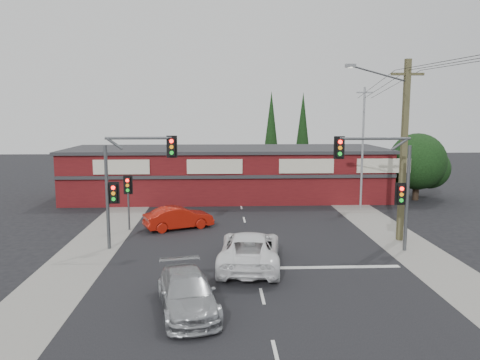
{
  "coord_description": "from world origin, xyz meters",
  "views": [
    {
      "loc": [
        -1.65,
        -22.25,
        7.15
      ],
      "look_at": [
        -0.53,
        3.0,
        3.5
      ],
      "focal_mm": 35.0,
      "sensor_mm": 36.0,
      "label": 1
    }
  ],
  "objects_px": {
    "silver_suv": "(187,293)",
    "white_suv": "(250,249)",
    "shop_building": "(227,172)",
    "red_sedan": "(179,218)",
    "utility_pole": "(402,145)"
  },
  "relations": [
    {
      "from": "silver_suv",
      "to": "white_suv",
      "type": "bearing_deg",
      "value": 50.59
    },
    {
      "from": "silver_suv",
      "to": "shop_building",
      "type": "height_order",
      "value": "shop_building"
    },
    {
      "from": "white_suv",
      "to": "utility_pole",
      "type": "bearing_deg",
      "value": -148.48
    },
    {
      "from": "shop_building",
      "to": "red_sedan",
      "type": "bearing_deg",
      "value": -106.5
    },
    {
      "from": "shop_building",
      "to": "utility_pole",
      "type": "height_order",
      "value": "utility_pole"
    },
    {
      "from": "red_sedan",
      "to": "utility_pole",
      "type": "height_order",
      "value": "utility_pole"
    },
    {
      "from": "shop_building",
      "to": "silver_suv",
      "type": "bearing_deg",
      "value": -94.61
    },
    {
      "from": "silver_suv",
      "to": "shop_building",
      "type": "bearing_deg",
      "value": 73.94
    },
    {
      "from": "white_suv",
      "to": "shop_building",
      "type": "bearing_deg",
      "value": -81.67
    },
    {
      "from": "red_sedan",
      "to": "shop_building",
      "type": "bearing_deg",
      "value": -40.15
    },
    {
      "from": "white_suv",
      "to": "silver_suv",
      "type": "bearing_deg",
      "value": 68.02
    },
    {
      "from": "silver_suv",
      "to": "red_sedan",
      "type": "relative_size",
      "value": 1.13
    },
    {
      "from": "red_sedan",
      "to": "white_suv",
      "type": "bearing_deg",
      "value": -175.35
    },
    {
      "from": "white_suv",
      "to": "shop_building",
      "type": "distance_m",
      "value": 18.18
    },
    {
      "from": "white_suv",
      "to": "red_sedan",
      "type": "xyz_separation_m",
      "value": [
        -3.94,
        7.32,
        -0.12
      ]
    }
  ]
}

